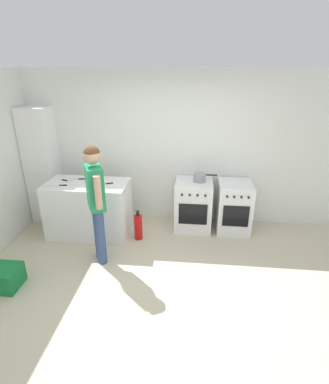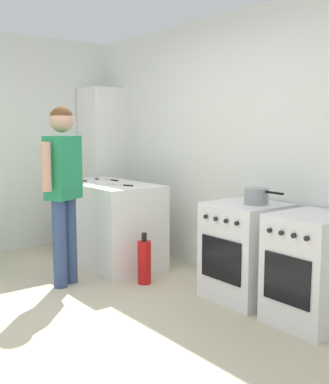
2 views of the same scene
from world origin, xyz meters
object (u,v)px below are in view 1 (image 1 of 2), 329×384
object	(u,v)px
oven_right	(234,207)
knife_paring	(66,180)
knife_bread	(56,186)
person	(96,195)
oven_left	(193,205)
larder_cabinet	(42,166)
pot	(200,177)
fire_extinguisher	(138,227)
knife_utility	(78,179)
knife_carving	(104,184)

from	to	relation	value
oven_right	knife_paring	bearing A→B (deg)	-173.60
knife_bread	person	bearing A→B (deg)	-34.14
oven_left	oven_right	distance (m)	0.68
person	larder_cabinet	size ratio (longest dim) A/B	0.85
pot	fire_extinguisher	bearing A→B (deg)	-152.52
knife_paring	knife_utility	bearing A→B (deg)	27.42
knife_utility	larder_cabinet	bearing A→B (deg)	156.96
oven_right	knife_paring	xyz separation A→B (m)	(-2.74, -0.31, 0.48)
knife_carving	fire_extinguisher	size ratio (longest dim) A/B	0.64
knife_carving	larder_cabinet	size ratio (longest dim) A/B	0.16
pot	fire_extinguisher	xyz separation A→B (m)	(-0.96, -0.50, -0.70)
person	fire_extinguisher	xyz separation A→B (m)	(0.43, 0.62, -0.81)
oven_right	knife_bread	bearing A→B (deg)	-169.15
pot	person	distance (m)	1.79
oven_right	fire_extinguisher	distance (m)	1.64
person	fire_extinguisher	distance (m)	1.10
knife_paring	larder_cabinet	world-z (taller)	larder_cabinet
oven_left	person	bearing A→B (deg)	-139.88
oven_right	person	size ratio (longest dim) A/B	0.50
person	oven_right	bearing A→B (deg)	28.93
pot	fire_extinguisher	size ratio (longest dim) A/B	0.77
oven_left	knife_paring	size ratio (longest dim) A/B	4.12
oven_right	knife_carving	size ratio (longest dim) A/B	2.66
person	larder_cabinet	xyz separation A→B (m)	(-1.35, 1.20, -0.02)
oven_right	fire_extinguisher	world-z (taller)	oven_right
oven_right	person	distance (m)	2.34
knife_utility	person	world-z (taller)	person
knife_bread	fire_extinguisher	xyz separation A→B (m)	(1.26, 0.06, -0.69)
knife_utility	fire_extinguisher	bearing A→B (deg)	-14.15
pot	knife_paring	bearing A→B (deg)	-171.32
oven_right	knife_utility	size ratio (longest dim) A/B	3.37
oven_left	pot	xyz separation A→B (m)	(0.09, 0.02, 0.49)
knife_paring	person	bearing A→B (deg)	-46.08
oven_right	knife_bread	size ratio (longest dim) A/B	2.44
larder_cabinet	oven_left	bearing A→B (deg)	-2.20
knife_carving	fire_extinguisher	bearing A→B (deg)	-8.82
fire_extinguisher	oven_right	bearing A→B (deg)	17.11
knife_carving	knife_paring	size ratio (longest dim) A/B	1.55
knife_bread	fire_extinguisher	size ratio (longest dim) A/B	0.70
larder_cabinet	fire_extinguisher	bearing A→B (deg)	-18.05
pot	knife_paring	size ratio (longest dim) A/B	1.87
knife_utility	larder_cabinet	world-z (taller)	larder_cabinet
oven_right	knife_carving	xyz separation A→B (m)	(-2.10, -0.39, 0.48)
knife_bread	knife_utility	world-z (taller)	same
oven_left	pot	bearing A→B (deg)	12.94
knife_paring	person	xyz separation A→B (m)	(0.76, -0.79, 0.12)
knife_bread	larder_cabinet	world-z (taller)	larder_cabinet
pot	knife_carving	size ratio (longest dim) A/B	1.21
oven_left	knife_utility	bearing A→B (deg)	-173.36
person	knife_bread	bearing A→B (deg)	145.86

